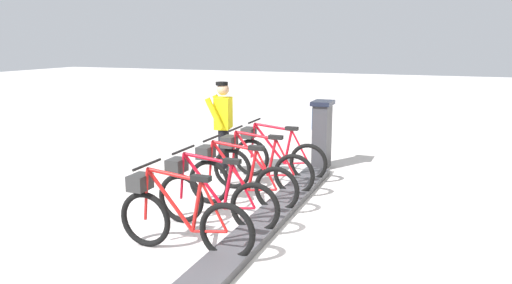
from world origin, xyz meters
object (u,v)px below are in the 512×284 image
bike_docked_2 (237,179)px  bike_docked_3 (211,196)px  payment_kiosk (322,133)px  bike_docked_4 (179,217)px  bike_docked_1 (258,166)px  bike_docked_0 (275,154)px  worker_near_rack (223,124)px

bike_docked_2 → bike_docked_3: bearing=90.0°
payment_kiosk → bike_docked_4: bearing=82.5°
bike_docked_2 → bike_docked_1: bearing=-90.0°
payment_kiosk → bike_docked_2: (0.57, 2.68, -0.24)m
bike_docked_1 → bike_docked_4: size_ratio=1.00×
bike_docked_0 → bike_docked_2: bearing=90.0°
payment_kiosk → bike_docked_3: size_ratio=0.74×
bike_docked_4 → bike_docked_2: bearing=-90.0°
bike_docked_1 → bike_docked_2: same height
worker_near_rack → bike_docked_4: bearing=106.9°
bike_docked_0 → bike_docked_3: size_ratio=1.00×
bike_docked_3 → bike_docked_4: same height
bike_docked_0 → bike_docked_3: (0.00, 2.48, 0.00)m
bike_docked_1 → worker_near_rack: size_ratio=1.04×
bike_docked_3 → payment_kiosk: bearing=-99.3°
payment_kiosk → bike_docked_0: payment_kiosk is taller
payment_kiosk → bike_docked_0: size_ratio=0.74×
bike_docked_1 → bike_docked_0: bearing=-90.0°
bike_docked_4 → bike_docked_0: bearing=-90.0°
bike_docked_0 → worker_near_rack: (1.01, -0.03, 0.48)m
bike_docked_0 → bike_docked_1: same height
payment_kiosk → bike_docked_2: size_ratio=0.74×
payment_kiosk → bike_docked_1: bearing=72.9°
payment_kiosk → bike_docked_2: payment_kiosk is taller
payment_kiosk → bike_docked_3: payment_kiosk is taller
worker_near_rack → bike_docked_2: bearing=121.1°
bike_docked_3 → bike_docked_4: 0.83m
bike_docked_4 → payment_kiosk: bearing=-97.5°
bike_docked_1 → bike_docked_3: 1.65m
bike_docked_2 → bike_docked_4: bearing=90.0°
bike_docked_3 → bike_docked_4: (0.00, 0.83, 0.00)m
bike_docked_0 → bike_docked_3: same height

